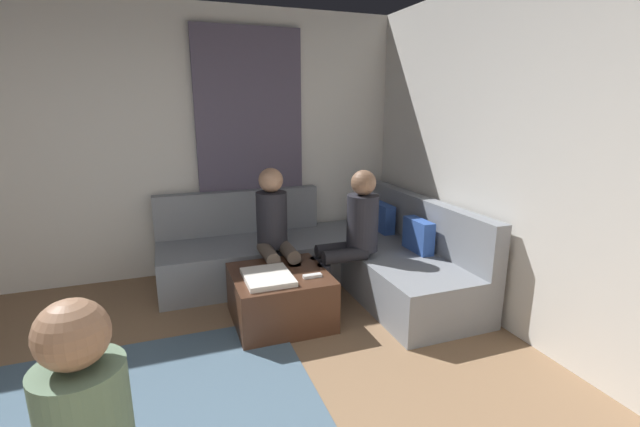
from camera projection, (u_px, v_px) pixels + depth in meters
wall_back at (632, 175)px, 2.46m from camera, size 6.00×0.12×2.70m
wall_left at (115, 147)px, 4.15m from camera, size 0.12×6.00×2.70m
curtain_panel at (251, 153)px, 4.52m from camera, size 0.06×1.10×2.50m
sectional_couch at (328, 257)px, 4.26m from camera, size 2.10×2.55×0.87m
ottoman at (280, 297)px, 3.53m from camera, size 0.76×0.76×0.42m
folded_blanket at (268, 277)px, 3.35m from camera, size 0.44×0.36×0.04m
coffee_mug at (293, 256)px, 3.73m from camera, size 0.08×0.08×0.10m
game_remote at (312, 276)px, 3.39m from camera, size 0.05×0.15×0.02m
person_on_couch_back at (352, 232)px, 3.78m from camera, size 0.30×0.60×1.20m
person_on_couch_side at (275, 230)px, 3.85m from camera, size 0.60×0.30×1.20m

